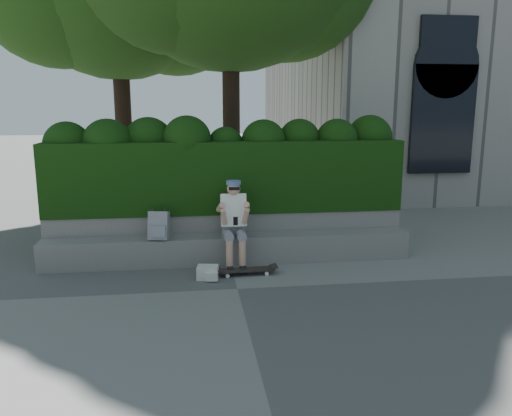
{
  "coord_description": "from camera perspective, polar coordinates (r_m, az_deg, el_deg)",
  "views": [
    {
      "loc": [
        -0.63,
        -6.63,
        2.53
      ],
      "look_at": [
        0.4,
        1.0,
        0.95
      ],
      "focal_mm": 35.0,
      "sensor_mm": 36.0,
      "label": 1
    }
  ],
  "objects": [
    {
      "name": "backpack_ground",
      "position": [
        7.51,
        -5.54,
        -7.33
      ],
      "size": [
        0.34,
        0.27,
        0.2
      ],
      "primitive_type": "cube",
      "rotation": [
        0.0,
        0.0,
        -0.17
      ],
      "color": "silver",
      "rests_on": "ground"
    },
    {
      "name": "planter_wall",
      "position": [
        8.65,
        -3.27,
        -2.85
      ],
      "size": [
        6.0,
        0.5,
        0.75
      ],
      "primitive_type": "cube",
      "color": "gray",
      "rests_on": "ground"
    },
    {
      "name": "person",
      "position": [
        7.93,
        -2.55,
        -1.37
      ],
      "size": [
        0.4,
        0.76,
        1.38
      ],
      "color": "gray",
      "rests_on": "ground"
    },
    {
      "name": "ground",
      "position": [
        7.12,
        -2.15,
        -9.22
      ],
      "size": [
        80.0,
        80.0,
        0.0
      ],
      "primitive_type": "plane",
      "color": "slate",
      "rests_on": "ground"
    },
    {
      "name": "bench_ledge",
      "position": [
        8.23,
        -3.0,
        -4.68
      ],
      "size": [
        6.0,
        0.45,
        0.45
      ],
      "primitive_type": "cube",
      "color": "gray",
      "rests_on": "ground"
    },
    {
      "name": "skateboard",
      "position": [
        7.66,
        -1.12,
        -7.1
      ],
      "size": [
        0.86,
        0.25,
        0.09
      ],
      "rotation": [
        0.0,
        0.0,
        0.04
      ],
      "color": "black",
      "rests_on": "ground"
    },
    {
      "name": "backpack_plaid",
      "position": [
        8.01,
        -11.06,
        -2.0
      ],
      "size": [
        0.34,
        0.22,
        0.45
      ],
      "primitive_type": "cube",
      "rotation": [
        0.0,
        0.0,
        -0.2
      ],
      "color": "#9F9FA4",
      "rests_on": "bench_ledge"
    },
    {
      "name": "hedge",
      "position": [
        8.68,
        -3.46,
        3.77
      ],
      "size": [
        6.0,
        1.0,
        1.2
      ],
      "primitive_type": "cube",
      "color": "black",
      "rests_on": "planter_wall"
    }
  ]
}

